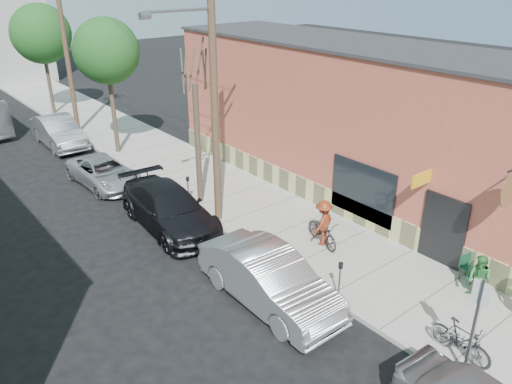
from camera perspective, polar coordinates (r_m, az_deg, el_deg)
ground at (r=14.83m, az=2.57°, el=-15.21°), size 120.00×120.00×0.00m
sidewalk at (r=24.69m, az=-6.96°, el=1.84°), size 4.50×58.00×0.15m
cafe_building at (r=22.30m, az=11.68°, el=7.84°), size 6.60×20.20×6.61m
sign_post at (r=13.25m, az=23.82°, el=-13.09°), size 0.07×0.45×2.80m
parking_meter_near at (r=15.43m, az=9.58°, el=-9.26°), size 0.14×0.14×1.24m
parking_meter_far at (r=21.30m, az=-7.78°, el=0.70°), size 0.14×0.14×1.24m
utility_pole_near at (r=18.46m, az=-4.98°, el=11.63°), size 3.57×0.28×10.00m
utility_pole_far at (r=31.89m, az=-20.96°, el=15.41°), size 1.80×0.28×10.00m
tree_bare at (r=20.90m, az=-6.67°, el=5.34°), size 0.24×0.24×5.10m
tree_leafy_mid at (r=27.42m, az=-16.73°, el=15.13°), size 3.36×3.36×7.07m
tree_leafy_far at (r=37.08m, az=-23.36°, el=16.25°), size 3.86×3.86×7.24m
patio_chair_a at (r=17.23m, az=23.82°, el=-8.89°), size 0.60×0.60×0.88m
patio_chair_b at (r=17.61m, az=23.23°, el=-8.05°), size 0.59×0.59×0.88m
patron_green at (r=16.61m, az=24.17°, el=-9.00°), size 0.75×0.86×1.50m
cyclist at (r=18.20m, az=7.69°, el=-3.51°), size 1.23×0.88×1.71m
cyclist_bike at (r=18.37m, az=7.63°, el=-4.51°), size 1.13×1.98×0.99m
parked_bike_a at (r=14.39m, az=22.41°, el=-15.39°), size 0.56×1.74×1.04m
parked_bike_b at (r=14.46m, az=22.30°, el=-15.52°), size 0.63×1.70×0.89m
car_1 at (r=15.26m, az=1.48°, el=-9.89°), size 1.87×5.22×1.71m
car_2 at (r=19.83m, az=-9.91°, el=-1.84°), size 2.66×5.74×1.62m
car_3 at (r=24.49m, az=-16.98°, el=2.16°), size 2.36×4.70×1.28m
car_4 at (r=30.87m, az=-21.61°, el=6.41°), size 1.85×5.11×1.68m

